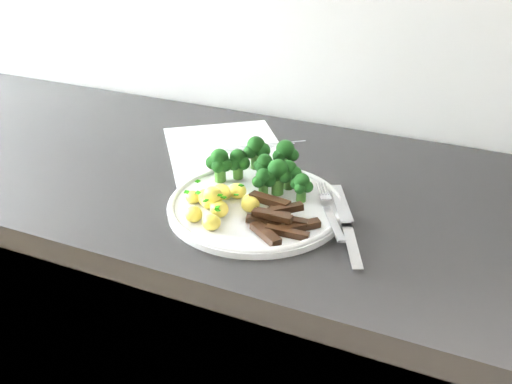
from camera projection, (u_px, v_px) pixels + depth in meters
counter at (221, 358)px, 1.20m from camera, size 2.30×0.57×0.86m
recipe_paper at (228, 154)px, 1.06m from camera, size 0.35×0.37×0.00m
plate at (256, 205)px, 0.88m from camera, size 0.27×0.27×0.02m
broccoli at (264, 165)px, 0.92m from camera, size 0.19×0.11×0.07m
potatoes at (219, 201)px, 0.86m from camera, size 0.12×0.13×0.04m
beef_strips at (279, 219)px, 0.82m from camera, size 0.12×0.10×0.03m
fork at (331, 214)px, 0.84m from camera, size 0.09×0.16×0.02m
knife at (348, 234)px, 0.81m from camera, size 0.11×0.21×0.02m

